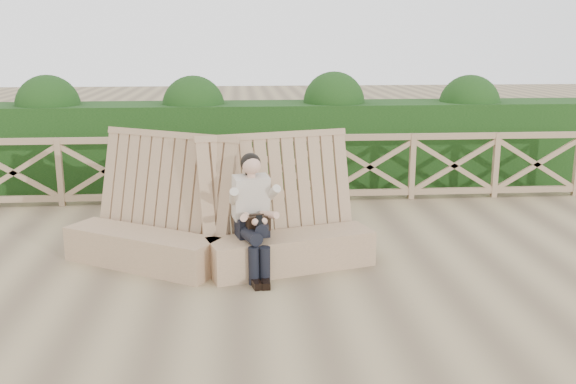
{
  "coord_description": "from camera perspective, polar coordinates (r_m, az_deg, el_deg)",
  "views": [
    {
      "loc": [
        -0.75,
        -6.75,
        2.62
      ],
      "look_at": [
        -0.17,
        0.4,
        0.9
      ],
      "focal_mm": 40.0,
      "sensor_mm": 36.0,
      "label": 1
    }
  ],
  "objects": [
    {
      "name": "woman",
      "position": [
        7.22,
        -3.11,
        -1.74
      ],
      "size": [
        0.48,
        0.89,
        1.38
      ],
      "rotation": [
        0.0,
        0.0,
        0.23
      ],
      "color": "black",
      "rests_on": "ground"
    },
    {
      "name": "hedge",
      "position": [
        11.63,
        -0.86,
        4.24
      ],
      "size": [
        12.0,
        1.2,
        1.5
      ],
      "primitive_type": "cube",
      "color": "black",
      "rests_on": "ground"
    },
    {
      "name": "ground",
      "position": [
        7.28,
        1.61,
        -7.62
      ],
      "size": [
        60.0,
        60.0,
        0.0
      ],
      "primitive_type": "plane",
      "color": "brown",
      "rests_on": "ground"
    },
    {
      "name": "guardrail",
      "position": [
        10.48,
        -0.43,
        2.12
      ],
      "size": [
        10.1,
        0.09,
        1.1
      ],
      "color": "olive",
      "rests_on": "ground"
    },
    {
      "name": "bench",
      "position": [
        7.61,
        -6.34,
        -3.68
      ],
      "size": [
        3.7,
        1.66,
        1.55
      ],
      "rotation": [
        0.0,
        0.0,
        -0.16
      ],
      "color": "#8D7050",
      "rests_on": "ground"
    }
  ]
}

